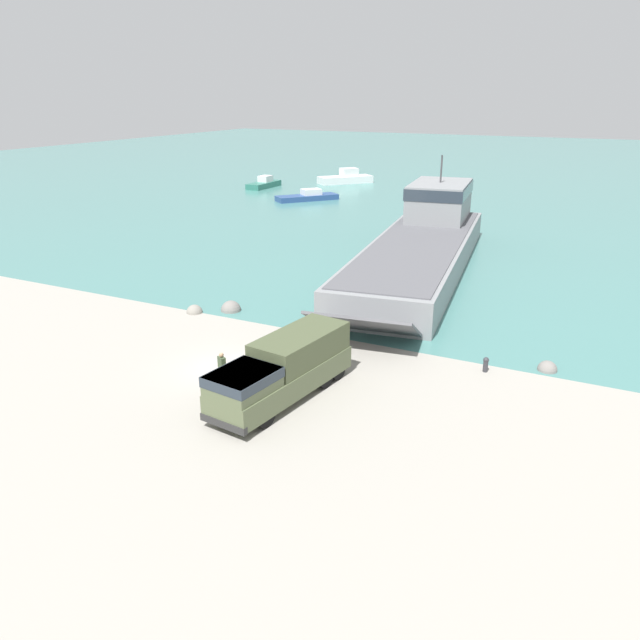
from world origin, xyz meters
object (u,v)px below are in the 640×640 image
Objects in this scene: moored_boat_a at (264,184)px; mooring_bollard at (486,364)px; landing_craft at (424,239)px; moored_boat_c at (346,178)px; soldier_on_ramp at (222,367)px; military_truck at (283,369)px; moored_boat_b at (308,197)px.

mooring_bollard is at bearing 131.93° from moored_boat_a.
landing_craft is at bearing 116.07° from mooring_bollard.
landing_craft reaches higher than moored_boat_c.
moored_boat_c is (-23.70, 66.82, -0.25)m from soldier_on_ramp.
mooring_bollard is (43.40, -49.94, -0.13)m from moored_boat_a.
soldier_on_ramp is at bearing -78.50° from military_truck.
mooring_bollard is (9.41, -19.23, -1.53)m from landing_craft.
moored_boat_c is at bearing -131.39° from moored_boat_a.
moored_boat_a reaches higher than moored_boat_b.
moored_boat_b is at bearing 126.61° from landing_craft.
military_truck is at bearing 123.02° from moored_boat_a.
military_truck is 1.08× the size of moored_boat_b.
soldier_on_ramp is 0.21× the size of moored_boat_c.
moored_boat_a is at bearing 130.99° from mooring_bollard.
moored_boat_c is at bearing -131.15° from soldier_on_ramp.
military_truck is (1.71, -26.24, -0.50)m from landing_craft.
landing_craft is 3.96× the size of military_truck.
soldier_on_ramp reaches higher than moored_boat_b.
landing_craft reaches higher than soldier_on_ramp.
military_truck is 71.84m from moored_boat_c.
moored_boat_a is (-35.70, 56.95, -0.90)m from military_truck.
moored_boat_a is at bearing 89.14° from moored_boat_c.
moored_boat_c is at bearing 114.21° from landing_craft.
military_truck is 10.79× the size of mooring_bollard.
moored_boat_c is at bearing -150.29° from military_truck.
military_truck reaches higher than soldier_on_ramp.
soldier_on_ramp is 13.08m from mooring_bollard.
military_truck is 10.46m from mooring_bollard.
landing_craft is 26.51m from soldier_on_ramp.
landing_craft is 45.82m from moored_boat_a.
moored_boat_a reaches higher than mooring_bollard.
moored_boat_b is at bearing 147.74° from moored_boat_a.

